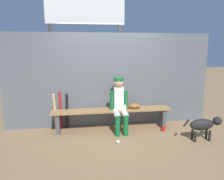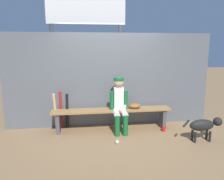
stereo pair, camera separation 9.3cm
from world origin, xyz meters
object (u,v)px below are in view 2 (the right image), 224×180
Objects in this scene: scoreboard at (89,26)px; cup_on_ground at (164,129)px; bat_wood_natural at (55,112)px; player_seated at (119,103)px; bat_aluminum_red at (61,110)px; cup_on_bench at (124,107)px; dog at (204,125)px; dugout_bench at (112,114)px; bat_aluminum_black at (67,111)px; baseball at (117,142)px; baseball_glove at (135,106)px.

cup_on_ground is at bearing -38.50° from scoreboard.
player_seated is at bearing -11.59° from bat_wood_natural.
player_seated is 11.14× the size of cup_on_ground.
cup_on_bench is (1.45, -0.33, 0.10)m from bat_aluminum_red.
dog is (1.50, -0.81, -0.22)m from cup_on_bench.
dugout_bench is 1.04m from bat_aluminum_black.
baseball_glove is at bearing 55.27° from baseball.
baseball_glove is 2.55× the size of cup_on_ground.
cup_on_bench is at bearing -12.67° from dugout_bench.
dugout_bench is at bearing -66.24° from scoreboard.
bat_aluminum_red is at bearing 158.87° from dog.
baseball_glove is 2.55× the size of cup_on_bench.
player_seated is at bearing 155.04° from dog.
bat_aluminum_red is 1.49m from cup_on_bench.
baseball is 1.81m from dog.
bat_aluminum_red reaches higher than bat_wood_natural.
baseball_glove reaches higher than dugout_bench.
scoreboard is at bearing 46.16° from bat_aluminum_red.
bat_aluminum_black is at bearing 168.94° from cup_on_bench.
bat_wood_natural is at bearing -135.04° from scoreboard.
baseball is 0.67× the size of cup_on_ground.
bat_aluminum_red is 12.07× the size of baseball.
bat_aluminum_black is (-1.03, 0.19, 0.05)m from dugout_bench.
bat_aluminum_red is 2.23m from scoreboard.
baseball_glove is at bearing 16.88° from player_seated.
bat_aluminum_black is 1.04× the size of dog.
baseball is (-0.16, -0.66, -0.64)m from player_seated.
cup_on_ground is at bearing -12.52° from cup_on_bench.
cup_on_bench is at bearing 68.17° from baseball.
dugout_bench is 0.34m from player_seated.
bat_aluminum_black is at bearing 172.95° from baseball_glove.
bat_aluminum_red is 1.62m from baseball.
bat_aluminum_red is at bearing 167.09° from cup_on_bench.
scoreboard is at bearing 133.75° from baseball_glove.
baseball_glove is at bearing -7.05° from bat_aluminum_black.
cup_on_bench is at bearing -8.86° from bat_wood_natural.
bat_aluminum_red is 8.12× the size of cup_on_bench.
cup_on_ground is (2.19, -0.45, -0.38)m from bat_aluminum_black.
baseball is 0.92m from cup_on_bench.
dog is at bearing -24.96° from player_seated.
dugout_bench is 0.55m from baseball_glove.
baseball is 3.02m from scoreboard.
scoreboard reaches higher than dugout_bench.
dugout_bench is 37.00× the size of baseball.
cup_on_ground is (1.01, -0.14, -0.62)m from player_seated.
bat_aluminum_black is 1.01× the size of bat_wood_natural.
scoreboard reaches higher than bat_wood_natural.
scoreboard is at bearing 113.76° from dugout_bench.
cup_on_ground is (2.45, -0.44, -0.38)m from bat_wood_natural.
baseball_glove is 1.84m from bat_wood_natural.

